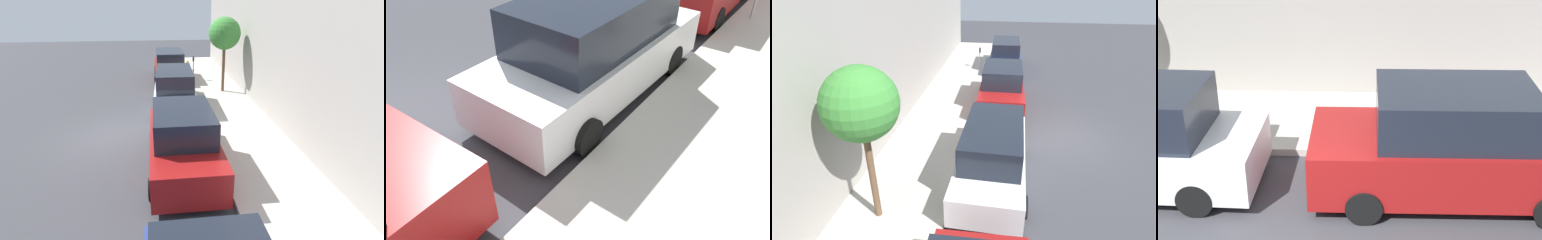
# 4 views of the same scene
# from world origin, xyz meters

# --- Properties ---
(sidewalk) EXTENTS (2.90, 32.00, 0.15)m
(sidewalk) POSITION_xyz_m (4.95, 0.00, 0.07)
(sidewalk) COLOR #B2ADA3
(sidewalk) RESTS_ON ground_plane
(parked_suv_second) EXTENTS (2.08, 4.82, 1.98)m
(parked_suv_second) POSITION_xyz_m (2.35, -2.71, 0.93)
(parked_suv_second) COLOR maroon
(parked_suv_second) RESTS_ON ground_plane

